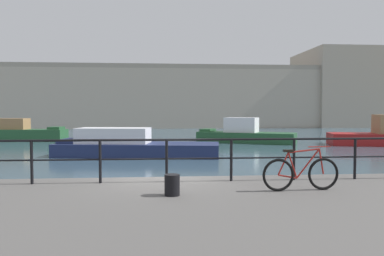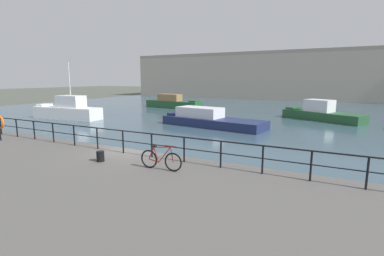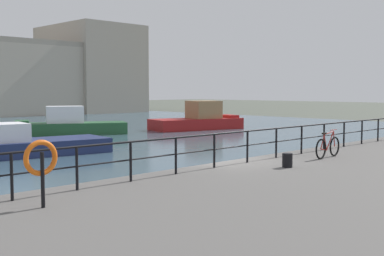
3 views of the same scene
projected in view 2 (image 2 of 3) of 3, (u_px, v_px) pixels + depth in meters
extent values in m
plane|color=#4C5147|center=(133.00, 169.00, 14.13)|extent=(240.00, 240.00, 0.00)
cube|color=#385160|center=(268.00, 110.00, 40.59)|extent=(80.00, 60.00, 0.01)
cube|color=#A89E8E|center=(295.00, 77.00, 62.72)|extent=(74.18, 13.89, 9.42)
cube|color=gray|center=(292.00, 51.00, 56.03)|extent=(74.18, 0.60, 0.70)
cube|color=#23512D|center=(173.00, 104.00, 43.27)|extent=(9.66, 3.39, 1.08)
cube|color=#997047|center=(170.00, 97.00, 43.49)|extent=(3.98, 1.99, 1.01)
cube|color=#23512D|center=(195.00, 101.00, 40.89)|extent=(1.33, 1.58, 0.24)
cube|color=navy|center=(213.00, 122.00, 26.55)|extent=(10.30, 4.47, 0.79)
cube|color=silver|center=(200.00, 112.00, 27.27)|extent=(4.63, 2.74, 0.94)
cube|color=navy|center=(178.00, 114.00, 28.88)|extent=(1.50, 2.25, 0.24)
cube|color=white|center=(67.00, 113.00, 31.78)|extent=(8.36, 2.84, 1.30)
cube|color=silver|center=(71.00, 101.00, 31.31)|extent=(3.09, 1.92, 1.30)
cube|color=white|center=(44.00, 105.00, 32.93)|extent=(1.11, 1.58, 0.24)
cylinder|color=silver|center=(69.00, 79.00, 30.89)|extent=(0.10, 0.10, 3.58)
cube|color=#23512D|center=(322.00, 116.00, 30.52)|extent=(8.62, 5.98, 0.91)
cube|color=silver|center=(319.00, 106.00, 30.66)|extent=(3.26, 2.84, 1.29)
cube|color=#23512D|center=(294.00, 108.00, 33.26)|extent=(1.67, 1.95, 0.24)
cylinder|color=black|center=(1.00, 126.00, 17.54)|extent=(0.07, 0.07, 1.05)
cylinder|color=black|center=(17.00, 128.00, 16.81)|extent=(0.07, 0.07, 1.05)
cylinder|color=black|center=(34.00, 130.00, 16.08)|extent=(0.07, 0.07, 1.05)
cylinder|color=black|center=(53.00, 133.00, 15.35)|extent=(0.07, 0.07, 1.05)
cylinder|color=black|center=(74.00, 135.00, 14.62)|extent=(0.07, 0.07, 1.05)
cylinder|color=black|center=(97.00, 138.00, 13.89)|extent=(0.07, 0.07, 1.05)
cylinder|color=black|center=(123.00, 142.00, 13.16)|extent=(0.07, 0.07, 1.05)
cylinder|color=black|center=(152.00, 146.00, 12.43)|extent=(0.07, 0.07, 1.05)
cylinder|color=black|center=(184.00, 150.00, 11.70)|extent=(0.07, 0.07, 1.05)
cylinder|color=black|center=(221.00, 154.00, 10.97)|extent=(0.07, 0.07, 1.05)
cylinder|color=black|center=(263.00, 160.00, 10.24)|extent=(0.07, 0.07, 1.05)
cylinder|color=black|center=(311.00, 166.00, 9.51)|extent=(0.07, 0.07, 1.05)
cylinder|color=black|center=(367.00, 173.00, 8.78)|extent=(0.07, 0.07, 1.05)
cylinder|color=black|center=(109.00, 129.00, 13.43)|extent=(24.32, 0.06, 0.06)
cylinder|color=black|center=(110.00, 139.00, 13.52)|extent=(24.32, 0.04, 0.04)
torus|color=black|center=(173.00, 162.00, 10.53)|extent=(0.72, 0.10, 0.72)
torus|color=black|center=(149.00, 159.00, 10.95)|extent=(0.72, 0.10, 0.72)
cylinder|color=maroon|center=(164.00, 155.00, 10.63)|extent=(0.55, 0.07, 0.66)
cylinder|color=maroon|center=(156.00, 155.00, 10.78)|extent=(0.24, 0.05, 0.58)
cylinder|color=maroon|center=(162.00, 147.00, 10.62)|extent=(0.72, 0.08, 0.11)
cylinder|color=maroon|center=(154.00, 161.00, 10.87)|extent=(0.43, 0.06, 0.12)
cylinder|color=maroon|center=(151.00, 153.00, 10.86)|extent=(0.26, 0.05, 0.51)
cylinder|color=maroon|center=(172.00, 155.00, 10.50)|extent=(0.14, 0.04, 0.57)
cube|color=black|center=(154.00, 146.00, 10.77)|extent=(0.22, 0.10, 0.05)
cylinder|color=maroon|center=(170.00, 146.00, 10.47)|extent=(0.52, 0.06, 0.02)
cylinder|color=black|center=(100.00, 156.00, 11.84)|extent=(0.32, 0.32, 0.44)
cylinder|color=black|center=(0.00, 130.00, 15.80)|extent=(0.08, 0.08, 1.15)
torus|color=orange|center=(0.00, 122.00, 15.78)|extent=(0.75, 0.11, 0.75)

